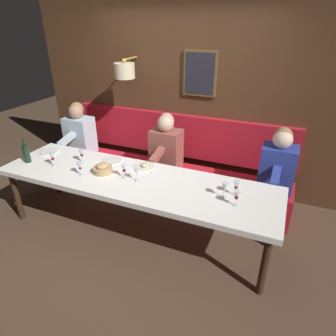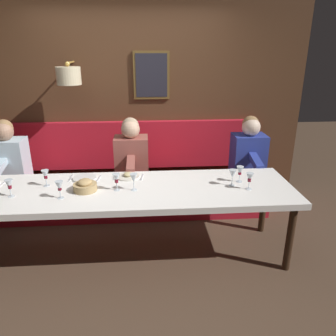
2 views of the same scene
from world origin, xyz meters
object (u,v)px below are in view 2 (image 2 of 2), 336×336
at_px(diner_nearest, 249,150).
at_px(wine_glass_5, 116,179).
at_px(diner_near, 131,153).
at_px(wine_glass_1, 134,179).
at_px(wine_glass_6, 250,178).
at_px(wine_glass_4, 59,186).
at_px(diner_middle, 8,156).
at_px(wine_glass_0, 45,175).
at_px(wine_glass_7, 240,171).
at_px(bread_bowl, 85,186).
at_px(wine_glass_2, 9,185).
at_px(dining_table, 128,194).
at_px(wine_glass_3, 232,174).

height_order(diner_nearest, wine_glass_5, diner_nearest).
height_order(diner_near, wine_glass_1, diner_near).
bearing_deg(wine_glass_6, wine_glass_1, 86.92).
bearing_deg(wine_glass_4, diner_nearest, -62.77).
bearing_deg(wine_glass_4, wine_glass_6, -87.74).
bearing_deg(diner_near, wine_glass_4, 150.34).
relative_size(wine_glass_5, wine_glass_6, 1.00).
bearing_deg(diner_middle, wine_glass_6, -110.83).
xyz_separation_m(diner_nearest, wine_glass_6, (-0.98, 0.30, 0.04)).
bearing_deg(diner_nearest, wine_glass_0, 108.76).
relative_size(diner_near, wine_glass_7, 4.82).
bearing_deg(bread_bowl, wine_glass_6, -93.02).
height_order(diner_nearest, wine_glass_1, diner_nearest).
distance_m(wine_glass_0, wine_glass_2, 0.34).
distance_m(diner_middle, bread_bowl, 1.37).
xyz_separation_m(dining_table, diner_nearest, (0.88, -1.46, 0.13)).
bearing_deg(diner_middle, dining_table, -121.68).
distance_m(diner_near, wine_glass_7, 1.36).
distance_m(diner_middle, wine_glass_1, 1.76).
xyz_separation_m(diner_middle, wine_glass_0, (-0.76, -0.64, 0.04)).
height_order(wine_glass_5, bread_bowl, wine_glass_5).
distance_m(wine_glass_3, wine_glass_6, 0.17).
distance_m(wine_glass_1, wine_glass_7, 1.06).
height_order(wine_glass_0, wine_glass_6, same).
relative_size(dining_table, diner_middle, 4.05).
xyz_separation_m(diner_middle, wine_glass_5, (-0.91, -1.33, 0.04)).
bearing_deg(wine_glass_0, diner_middle, 40.17).
bearing_deg(wine_glass_2, wine_glass_3, -87.13).
bearing_deg(diner_middle, wine_glass_2, -158.43).
bearing_deg(wine_glass_7, wine_glass_0, 88.92).
bearing_deg(wine_glass_1, wine_glass_0, 79.23).
relative_size(diner_near, wine_glass_2, 4.82).
distance_m(dining_table, wine_glass_0, 0.81).
bearing_deg(wine_glass_1, diner_middle, 58.27).
xyz_separation_m(wine_glass_1, wine_glass_5, (0.01, 0.16, -0.00)).
distance_m(diner_near, wine_glass_3, 1.34).
height_order(wine_glass_1, wine_glass_2, same).
bearing_deg(diner_near, wine_glass_7, -125.91).
bearing_deg(wine_glass_4, bread_bowl, -52.06).
xyz_separation_m(wine_glass_1, wine_glass_6, (-0.06, -1.09, -0.00)).
xyz_separation_m(wine_glass_1, bread_bowl, (0.02, 0.46, -0.07)).
height_order(wine_glass_0, wine_glass_1, same).
bearing_deg(wine_glass_1, wine_glass_6, -93.08).
distance_m(wine_glass_1, wine_glass_3, 0.95).
bearing_deg(wine_glass_7, wine_glass_2, 94.92).
bearing_deg(wine_glass_4, wine_glass_7, -81.52).
distance_m(diner_middle, wine_glass_6, 2.76).
height_order(wine_glass_0, wine_glass_3, same).
bearing_deg(wine_glass_0, diner_nearest, -71.24).
bearing_deg(wine_glass_3, diner_nearest, -26.56).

